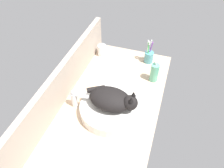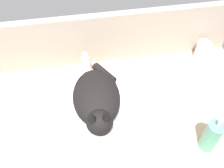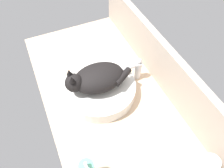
{
  "view_description": "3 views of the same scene",
  "coord_description": "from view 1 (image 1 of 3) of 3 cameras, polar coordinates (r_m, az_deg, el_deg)",
  "views": [
    {
      "loc": [
        -83.48,
        -30.0,
        106.08
      ],
      "look_at": [
        8.0,
        0.19,
        11.73
      ],
      "focal_mm": 35.0,
      "sensor_mm": 36.0,
      "label": 1
    },
    {
      "loc": [
        -8.3,
        -58.31,
        83.11
      ],
      "look_at": [
        2.36,
        3.32,
        10.81
      ],
      "focal_mm": 40.0,
      "sensor_mm": 36.0,
      "label": 2
    },
    {
      "loc": [
        59.03,
        -24.14,
        91.84
      ],
      "look_at": [
        -1.28,
        2.63,
        8.09
      ],
      "focal_mm": 35.0,
      "sensor_mm": 36.0,
      "label": 3
    }
  ],
  "objects": [
    {
      "name": "cat",
      "position": [
        1.25,
        0.12,
        -3.99
      ],
      "size": [
        18.01,
        32.24,
        14.0
      ],
      "color": "black",
      "rests_on": "sink_basin"
    },
    {
      "name": "ground_plane",
      "position": [
        1.4,
        -0.96,
        -6.23
      ],
      "size": [
        125.93,
        62.48,
        4.0
      ],
      "primitive_type": "cube",
      "color": "tan"
    },
    {
      "name": "backsplash_panel",
      "position": [
        1.39,
        -12.59,
        0.6
      ],
      "size": [
        125.93,
        3.6,
        24.42
      ],
      "primitive_type": "cube",
      "color": "#AD9E8E",
      "rests_on": "ground_plane"
    },
    {
      "name": "water_glass",
      "position": [
        1.75,
        -2.67,
        8.68
      ],
      "size": [
        6.43,
        6.43,
        8.95
      ],
      "color": "white",
      "rests_on": "ground_plane"
    },
    {
      "name": "toothbrush_cup",
      "position": [
        1.7,
        9.58,
        7.12
      ],
      "size": [
        6.8,
        6.8,
        18.68
      ],
      "color": "teal",
      "rests_on": "ground_plane"
    },
    {
      "name": "faucet",
      "position": [
        1.35,
        -9.47,
        -3.63
      ],
      "size": [
        3.72,
        11.86,
        13.6
      ],
      "color": "silver",
      "rests_on": "ground_plane"
    },
    {
      "name": "sink_basin",
      "position": [
        1.32,
        -0.46,
        -6.46
      ],
      "size": [
        36.4,
        36.4,
        6.64
      ],
      "primitive_type": "cylinder",
      "color": "silver",
      "rests_on": "ground_plane"
    },
    {
      "name": "soap_dispenser",
      "position": [
        1.53,
        11.02,
        2.96
      ],
      "size": [
        5.71,
        5.71,
        16.83
      ],
      "color": "#60B793",
      "rests_on": "ground_plane"
    }
  ]
}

